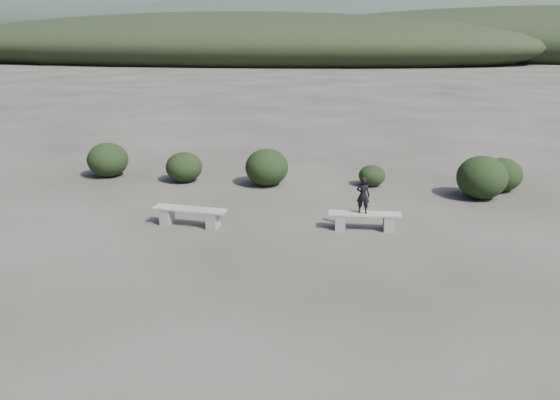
# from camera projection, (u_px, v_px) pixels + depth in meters

# --- Properties ---
(ground) EXTENTS (1200.00, 1200.00, 0.00)m
(ground) POSITION_uv_depth(u_px,v_px,m) (224.00, 310.00, 10.06)
(ground) COLOR #312C26
(ground) RESTS_ON ground
(bench_left) EXTENTS (2.01, 0.58, 0.49)m
(bench_left) POSITION_uv_depth(u_px,v_px,m) (190.00, 215.00, 14.39)
(bench_left) COLOR slate
(bench_left) RESTS_ON ground
(bench_right) EXTENTS (1.89, 0.54, 0.47)m
(bench_right) POSITION_uv_depth(u_px,v_px,m) (364.00, 220.00, 14.10)
(bench_right) COLOR slate
(bench_right) RESTS_ON ground
(seated_person) EXTENTS (0.38, 0.28, 0.95)m
(seated_person) POSITION_uv_depth(u_px,v_px,m) (363.00, 195.00, 13.92)
(seated_person) COLOR black
(seated_person) RESTS_ON bench_right
(shrub_a) EXTENTS (1.25, 1.25, 1.02)m
(shrub_a) POSITION_uv_depth(u_px,v_px,m) (184.00, 167.00, 18.70)
(shrub_a) COLOR black
(shrub_a) RESTS_ON ground
(shrub_b) EXTENTS (1.45, 1.45, 1.24)m
(shrub_b) POSITION_uv_depth(u_px,v_px,m) (267.00, 167.00, 18.20)
(shrub_b) COLOR black
(shrub_b) RESTS_ON ground
(shrub_c) EXTENTS (0.89, 0.89, 0.71)m
(shrub_c) POSITION_uv_depth(u_px,v_px,m) (372.00, 176.00, 18.19)
(shrub_c) COLOR black
(shrub_c) RESTS_ON ground
(shrub_d) EXTENTS (1.52, 1.52, 1.33)m
(shrub_d) POSITION_uv_depth(u_px,v_px,m) (482.00, 177.00, 16.73)
(shrub_d) COLOR black
(shrub_d) RESTS_ON ground
(shrub_e) EXTENTS (1.30, 1.30, 1.08)m
(shrub_e) POSITION_uv_depth(u_px,v_px,m) (502.00, 174.00, 17.59)
(shrub_e) COLOR black
(shrub_e) RESTS_ON ground
(shrub_f) EXTENTS (1.43, 1.43, 1.21)m
(shrub_f) POSITION_uv_depth(u_px,v_px,m) (108.00, 160.00, 19.36)
(shrub_f) COLOR black
(shrub_f) RESTS_ON ground
(mountain_ridges) EXTENTS (500.00, 400.00, 56.00)m
(mountain_ridges) POSITION_uv_depth(u_px,v_px,m) (362.00, 24.00, 327.68)
(mountain_ridges) COLOR black
(mountain_ridges) RESTS_ON ground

